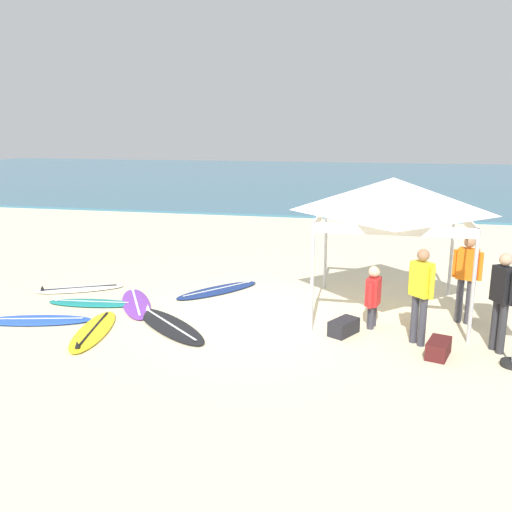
# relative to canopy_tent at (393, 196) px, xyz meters

# --- Properties ---
(ground_plane) EXTENTS (80.00, 80.00, 0.00)m
(ground_plane) POSITION_rel_canopy_tent_xyz_m (-2.51, -0.92, -2.39)
(ground_plane) COLOR beige
(sea) EXTENTS (80.00, 36.00, 0.10)m
(sea) POSITION_rel_canopy_tent_xyz_m (-2.51, 29.28, -2.34)
(sea) COLOR #386B84
(sea) RESTS_ON ground
(canopy_tent) EXTENTS (2.90, 2.90, 2.75)m
(canopy_tent) POSITION_rel_canopy_tent_xyz_m (0.00, 0.00, 0.00)
(canopy_tent) COLOR #B7B7BC
(canopy_tent) RESTS_ON ground
(surfboard_purple) EXTENTS (1.54, 2.14, 0.19)m
(surfboard_purple) POSITION_rel_canopy_tent_xyz_m (-5.22, -0.71, -2.35)
(surfboard_purple) COLOR purple
(surfboard_purple) RESTS_ON ground
(surfboard_black) EXTENTS (2.19, 2.06, 0.19)m
(surfboard_black) POSITION_rel_canopy_tent_xyz_m (-4.04, -1.80, -2.35)
(surfboard_black) COLOR black
(surfboard_black) RESTS_ON ground
(surfboard_navy) EXTENTS (1.84, 2.07, 0.19)m
(surfboard_navy) POSITION_rel_canopy_tent_xyz_m (-3.77, 0.58, -2.35)
(surfboard_navy) COLOR navy
(surfboard_navy) RESTS_ON ground
(surfboard_white) EXTENTS (2.00, 1.38, 0.19)m
(surfboard_white) POSITION_rel_canopy_tent_xyz_m (-6.97, -0.03, -2.35)
(surfboard_white) COLOR white
(surfboard_white) RESTS_ON ground
(surfboard_blue) EXTENTS (2.25, 1.09, 0.19)m
(surfboard_blue) POSITION_rel_canopy_tent_xyz_m (-6.71, -2.11, -2.35)
(surfboard_blue) COLOR blue
(surfboard_blue) RESTS_ON ground
(surfboard_yellow) EXTENTS (0.98, 2.18, 0.19)m
(surfboard_yellow) POSITION_rel_canopy_tent_xyz_m (-5.31, -2.37, -2.35)
(surfboard_yellow) COLOR yellow
(surfboard_yellow) RESTS_ON ground
(surfboard_teal) EXTENTS (1.97, 0.72, 0.19)m
(surfboard_teal) POSITION_rel_canopy_tent_xyz_m (-6.17, -0.90, -2.35)
(surfboard_teal) COLOR #19847F
(surfboard_teal) RESTS_ON ground
(person_orange) EXTENTS (0.52, 0.34, 1.71)m
(person_orange) POSITION_rel_canopy_tent_xyz_m (1.44, -0.36, -1.40)
(person_orange) COLOR #383842
(person_orange) RESTS_ON ground
(person_yellow) EXTENTS (0.41, 0.43, 1.71)m
(person_yellow) POSITION_rel_canopy_tent_xyz_m (0.50, -1.64, -1.40)
(person_yellow) COLOR #383842
(person_yellow) RESTS_ON ground
(person_black) EXTENTS (0.36, 0.50, 1.71)m
(person_black) POSITION_rel_canopy_tent_xyz_m (1.79, -1.68, -1.40)
(person_black) COLOR #2D2D33
(person_black) RESTS_ON ground
(person_red) EXTENTS (0.30, 0.54, 1.20)m
(person_red) POSITION_rel_canopy_tent_xyz_m (-0.28, -0.98, -1.73)
(person_red) COLOR #383842
(person_red) RESTS_ON ground
(gear_bag_near_tent) EXTENTS (0.58, 0.68, 0.28)m
(gear_bag_near_tent) POSITION_rel_canopy_tent_xyz_m (-0.78, -1.46, -2.25)
(gear_bag_near_tent) COLOR #232328
(gear_bag_near_tent) RESTS_ON ground
(gear_bag_by_pole) EXTENTS (0.48, 0.67, 0.28)m
(gear_bag_by_pole) POSITION_rel_canopy_tent_xyz_m (0.81, -2.11, -2.25)
(gear_bag_by_pole) COLOR #4C1919
(gear_bag_by_pole) RESTS_ON ground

